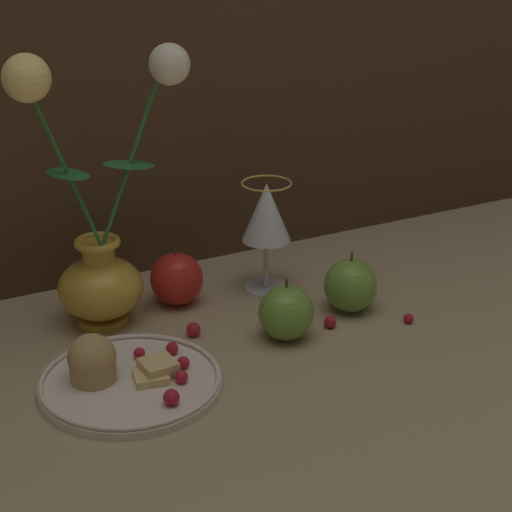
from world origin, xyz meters
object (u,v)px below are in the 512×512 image
at_px(apple_beside_vase, 177,279).
at_px(apple_near_glass, 286,313).
at_px(plate_with_pastries, 122,376).
at_px(wine_glass, 266,216).
at_px(vase, 99,243).
at_px(apple_at_table_edge, 350,285).

height_order(apple_beside_vase, apple_near_glass, apple_beside_vase).
xyz_separation_m(plate_with_pastries, wine_glass, (0.28, 0.17, 0.10)).
relative_size(vase, wine_glass, 2.27).
height_order(plate_with_pastries, apple_beside_vase, apple_beside_vase).
distance_m(wine_glass, apple_at_table_edge, 0.16).
bearing_deg(wine_glass, apple_at_table_edge, -59.52).
relative_size(plate_with_pastries, apple_beside_vase, 2.49).
bearing_deg(vase, plate_with_pastries, -101.15).
distance_m(vase, apple_at_table_edge, 0.35).
height_order(plate_with_pastries, apple_at_table_edge, apple_at_table_edge).
bearing_deg(apple_near_glass, apple_at_table_edge, 14.11).
height_order(vase, apple_beside_vase, vase).
bearing_deg(wine_glass, apple_near_glass, -108.54).
relative_size(plate_with_pastries, apple_near_glass, 2.55).
bearing_deg(apple_beside_vase, apple_at_table_edge, -32.32).
xyz_separation_m(plate_with_pastries, apple_at_table_edge, (0.36, 0.05, 0.02)).
height_order(apple_near_glass, apple_at_table_edge, apple_at_table_edge).
relative_size(wine_glass, apple_at_table_edge, 1.89).
bearing_deg(apple_beside_vase, wine_glass, -5.12).
bearing_deg(wine_glass, vase, 179.80).
relative_size(wine_glass, apple_near_glass, 1.92).
height_order(wine_glass, apple_beside_vase, wine_glass).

